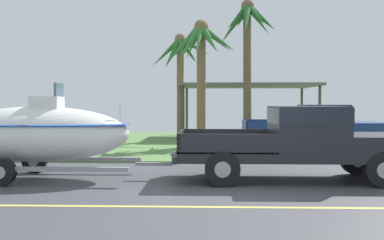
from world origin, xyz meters
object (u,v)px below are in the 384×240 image
at_px(carport_awning, 247,87).
at_px(palm_tree_far_left, 247,36).
at_px(palm_tree_mid, 180,59).
at_px(boat_on_trailer, 37,133).
at_px(pickup_truck_towing, 305,139).
at_px(parked_pickup_background, 322,125).
at_px(palm_tree_near_left, 200,52).

relative_size(carport_awning, palm_tree_far_left, 1.07).
bearing_deg(palm_tree_mid, boat_on_trailer, -103.75).
bearing_deg(carport_awning, pickup_truck_towing, -89.10).
relative_size(pickup_truck_towing, parked_pickup_background, 0.98).
relative_size(parked_pickup_background, palm_tree_far_left, 0.85).
distance_m(parked_pickup_background, palm_tree_mid, 8.16).
distance_m(carport_awning, palm_tree_near_left, 5.51).
bearing_deg(pickup_truck_towing, palm_tree_far_left, 92.72).
height_order(boat_on_trailer, parked_pickup_background, boat_on_trailer).
bearing_deg(boat_on_trailer, palm_tree_near_left, 64.52).
xyz_separation_m(pickup_truck_towing, parked_pickup_background, (2.22, 6.96, 0.00)).
xyz_separation_m(palm_tree_near_left, palm_tree_mid, (-1.05, 3.45, 0.05)).
xyz_separation_m(parked_pickup_background, palm_tree_far_left, (-2.70, 3.12, 4.02)).
relative_size(parked_pickup_background, carport_awning, 0.80).
xyz_separation_m(pickup_truck_towing, boat_on_trailer, (-6.56, -0.00, 0.12)).
relative_size(boat_on_trailer, palm_tree_near_left, 1.08).
height_order(boat_on_trailer, palm_tree_mid, palm_tree_mid).
distance_m(pickup_truck_towing, parked_pickup_background, 7.31).
distance_m(pickup_truck_towing, carport_awning, 13.05).
bearing_deg(pickup_truck_towing, boat_on_trailer, -180.00).
bearing_deg(palm_tree_far_left, parked_pickup_background, -49.09).
bearing_deg(carport_awning, palm_tree_far_left, -95.52).
height_order(carport_awning, palm_tree_mid, palm_tree_mid).
height_order(palm_tree_mid, palm_tree_far_left, palm_tree_far_left).
bearing_deg(palm_tree_near_left, carport_awning, 62.61).
relative_size(pickup_truck_towing, palm_tree_mid, 1.05).
height_order(parked_pickup_background, palm_tree_mid, palm_tree_mid).
distance_m(boat_on_trailer, palm_tree_near_left, 9.52).
xyz_separation_m(palm_tree_mid, palm_tree_far_left, (3.24, -1.56, 0.94)).
bearing_deg(pickup_truck_towing, parked_pickup_background, 72.32).
xyz_separation_m(carport_awning, palm_tree_mid, (-3.51, -1.30, 1.35)).
relative_size(pickup_truck_towing, palm_tree_near_left, 1.04).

